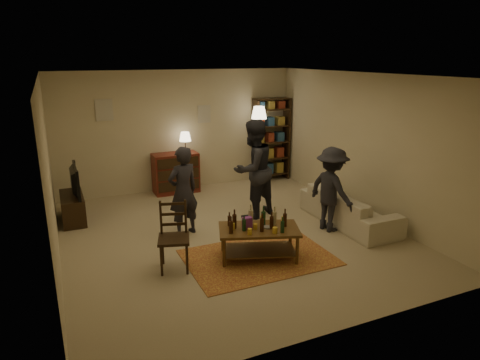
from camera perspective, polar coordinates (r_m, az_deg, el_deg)
floor at (r=7.50m, az=-1.28°, el=-7.25°), size 6.00×6.00×0.00m
room_shell at (r=9.62m, az=-11.94°, el=8.88°), size 6.00×6.00×6.00m
rug at (r=6.70m, az=2.49°, el=-10.27°), size 2.20×1.50×0.01m
coffee_table at (r=6.52m, az=2.45°, el=-6.95°), size 1.35×1.02×0.83m
dining_chair at (r=6.27m, az=-8.83°, el=-7.02°), size 0.55×0.55×1.02m
tv_stand at (r=8.57m, az=-21.46°, el=-2.64°), size 0.40×1.00×1.06m
dresser at (r=9.72m, az=-8.52°, el=1.08°), size 1.00×0.50×1.36m
bookshelf at (r=10.54m, az=4.16°, el=5.52°), size 0.90×0.34×2.02m
floor_lamp at (r=10.02m, az=2.55°, el=8.22°), size 0.36×0.36×1.87m
sofa at (r=8.13m, az=14.33°, el=-3.59°), size 0.81×2.08×0.61m
person_left at (r=7.32m, az=-7.60°, el=-1.51°), size 0.65×0.51×1.56m
person_right at (r=8.05m, az=1.76°, el=1.45°), size 1.10×0.99×1.87m
person_by_sofa at (r=7.62m, az=12.09°, el=-1.25°), size 0.70×1.05×1.50m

